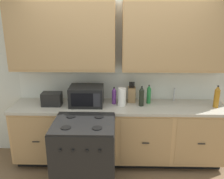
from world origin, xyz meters
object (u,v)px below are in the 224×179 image
object	(u,v)px
bottle_dark	(141,96)
bottle_violet	(114,96)
toaster	(52,99)
paper_towel_roll	(122,97)
stove_range	(85,156)
microwave	(87,96)
bottle_amber	(217,97)
bottle_green	(149,94)
knife_block	(132,94)

from	to	relation	value
bottle_dark	bottle_violet	bearing A→B (deg)	169.89
toaster	paper_towel_roll	distance (m)	1.02
stove_range	toaster	size ratio (longest dim) A/B	3.39
toaster	bottle_dark	world-z (taller)	bottle_dark
microwave	bottle_amber	distance (m)	1.85
paper_towel_roll	bottle_green	world-z (taller)	bottle_green
microwave	bottle_amber	world-z (taller)	bottle_amber
bottle_dark	knife_block	bearing A→B (deg)	126.94
microwave	paper_towel_roll	world-z (taller)	microwave
microwave	bottle_green	distance (m)	0.92
microwave	bottle_dark	bearing A→B (deg)	-1.16
microwave	bottle_green	xyz separation A→B (m)	(0.91, 0.09, -0.00)
bottle_amber	bottle_green	size ratio (longest dim) A/B	1.14
paper_towel_roll	knife_block	bearing A→B (deg)	47.90
toaster	bottle_dark	xyz separation A→B (m)	(1.30, 0.01, 0.05)
bottle_amber	bottle_green	distance (m)	0.95
stove_range	knife_block	bearing A→B (deg)	51.94
microwave	knife_block	bearing A→B (deg)	13.49
bottle_violet	paper_towel_roll	bearing A→B (deg)	-28.17
toaster	bottle_amber	world-z (taller)	bottle_amber
toaster	knife_block	size ratio (longest dim) A/B	0.90
paper_towel_roll	bottle_green	distance (m)	0.41
knife_block	bottle_amber	xyz separation A→B (m)	(1.19, -0.21, 0.04)
bottle_green	knife_block	bearing A→B (deg)	164.39
bottle_amber	bottle_violet	xyz separation A→B (m)	(-1.45, 0.11, -0.03)
stove_range	bottle_amber	distance (m)	2.00
microwave	paper_towel_roll	distance (m)	0.51
paper_towel_roll	stove_range	bearing A→B (deg)	-126.92
bottle_amber	bottle_violet	size ratio (longest dim) A/B	1.26
toaster	bottle_amber	distance (m)	2.35
bottle_dark	stove_range	bearing A→B (deg)	-140.53
bottle_green	bottle_amber	bearing A→B (deg)	-8.60
knife_block	bottle_green	size ratio (longest dim) A/B	1.09
stove_range	paper_towel_roll	bearing A→B (deg)	53.08
bottle_violet	toaster	bearing A→B (deg)	-174.93
toaster	knife_block	distance (m)	1.18
toaster	bottle_violet	xyz separation A→B (m)	(0.90, 0.08, 0.03)
toaster	paper_towel_roll	world-z (taller)	paper_towel_roll
knife_block	bottle_dark	bearing A→B (deg)	-53.06
stove_range	bottle_dark	world-z (taller)	bottle_dark
bottle_violet	bottle_amber	bearing A→B (deg)	-4.22
stove_range	bottle_green	xyz separation A→B (m)	(0.87, 0.73, 0.59)
toaster	bottle_green	xyz separation A→B (m)	(1.41, 0.11, 0.04)
stove_range	knife_block	distance (m)	1.16
toaster	paper_towel_roll	bearing A→B (deg)	1.07
stove_range	paper_towel_roll	distance (m)	0.98
knife_block	bottle_amber	world-z (taller)	bottle_amber
toaster	bottle_green	size ratio (longest dim) A/B	0.99
knife_block	bottle_dark	size ratio (longest dim) A/B	1.05
bottle_violet	bottle_green	world-z (taller)	bottle_green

